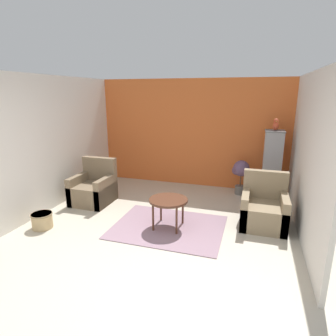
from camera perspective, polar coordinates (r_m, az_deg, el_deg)
name	(u,v)px	position (r m, az deg, el deg)	size (l,w,h in m)	color
ground_plane	(125,270)	(3.95, -8.65, -19.72)	(20.00, 20.00, 0.00)	beige
wall_back_accent	(191,133)	(6.91, 4.76, 7.02)	(4.69, 0.06, 2.57)	orange
wall_left	(60,141)	(6.18, -21.04, 5.13)	(0.06, 3.75, 2.57)	silver
wall_right	(308,156)	(4.94, 26.61, 2.25)	(0.06, 3.75, 2.57)	silver
area_rug	(168,227)	(4.94, 0.07, -11.87)	(1.87, 1.44, 0.01)	gray
coffee_table	(168,202)	(4.75, 0.07, -6.92)	(0.65, 0.65, 0.52)	#512D1E
armchair_left	(94,189)	(6.11, -14.83, -4.16)	(0.75, 0.79, 0.91)	#7A664C
armchair_right	(264,209)	(5.19, 18.87, -7.98)	(0.75, 0.79, 0.91)	#8E7A5B
birdcage	(272,167)	(6.36, 20.29, 0.11)	(0.55, 0.55, 1.50)	slate
parrot	(276,125)	(6.20, 21.05, 8.19)	(0.11, 0.21, 0.25)	#D14C2D
potted_plant	(241,172)	(6.51, 14.59, -0.77)	(0.39, 0.36, 0.79)	#66605B
wicker_basket	(42,220)	(5.32, -24.20, -9.62)	(0.35, 0.35, 0.26)	tan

